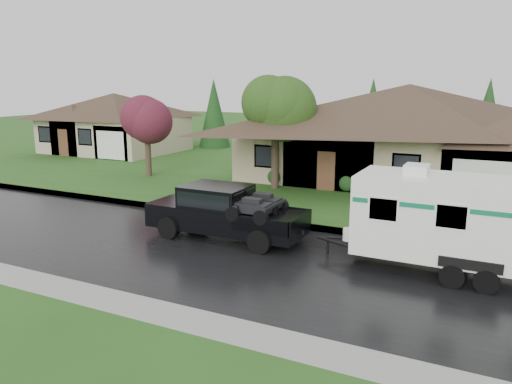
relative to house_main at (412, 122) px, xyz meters
The scene contains 11 objects.
ground 14.48m from the house_main, 99.41° to the right, with size 140.00×140.00×0.00m, color #275119.
road 16.40m from the house_main, 98.24° to the right, with size 140.00×8.00×0.01m, color black.
curb 12.32m from the house_main, 101.19° to the right, with size 140.00×0.50×0.15m, color gray.
lawn 4.36m from the house_main, 153.11° to the left, with size 140.00×26.00×0.15m, color #275119.
house_main is the anchor object (origin of this frame).
house_far 24.17m from the house_main, behind, with size 10.80×8.64×5.80m.
tree_left_green 8.37m from the house_main, 138.39° to the right, with size 3.73×3.73×6.17m.
tree_red 15.77m from the house_main, 158.63° to the right, with size 2.89×2.89×4.78m.
shrub_row 5.42m from the house_main, 93.69° to the right, with size 13.60×1.00×1.00m.
pickup_truck 15.08m from the house_main, 107.65° to the right, with size 6.09×2.31×2.03m.
travel_trailer 14.92m from the house_main, 73.12° to the right, with size 7.51×2.64×3.37m.
Camera 1 is at (7.07, -16.25, 5.89)m, focal length 35.00 mm.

